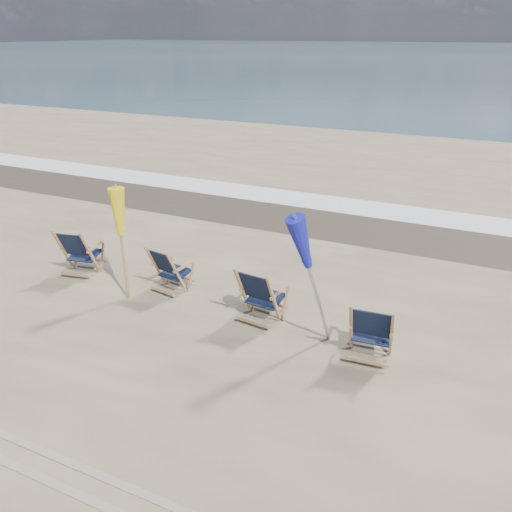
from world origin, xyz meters
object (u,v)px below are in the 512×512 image
Objects in this scene: beach_chair_3 at (391,337)px; umbrella_blue at (317,241)px; beach_chair_1 at (176,274)px; beach_chair_0 at (90,254)px; beach_chair_2 at (273,301)px; umbrella_yellow at (119,219)px.

umbrella_blue is at bearing -7.87° from beach_chair_3.
beach_chair_1 is 0.41× the size of umbrella_blue.
beach_chair_0 is at bearing -9.43° from beach_chair_3.
beach_chair_2 is 1.98m from beach_chair_3.
beach_chair_1 is at bearing 25.16° from umbrella_yellow.
umbrella_yellow is (1.15, -0.35, 1.04)m from beach_chair_0.
beach_chair_3 is 1.76m from umbrella_blue.
beach_chair_2 is 0.46× the size of umbrella_blue.
beach_chair_3 is at bearing -1.57° from umbrella_yellow.
umbrella_blue reaches higher than beach_chair_2.
beach_chair_1 is 3.13m from umbrella_blue.
umbrella_blue is (-1.21, 0.06, 1.28)m from beach_chair_3.
umbrella_yellow is 0.89× the size of umbrella_blue.
umbrella_yellow is (-2.90, -0.12, 1.03)m from beach_chair_2.
beach_chair_2 is at bearing -12.13° from beach_chair_3.
beach_chair_1 is 0.90× the size of beach_chair_2.
beach_chair_0 is at bearing 2.91° from beach_chair_2.
beach_chair_1 is 4.05m from beach_chair_3.
beach_chair_1 is at bearing 170.58° from umbrella_blue.
umbrella_blue is at bearing 172.18° from beach_chair_2.
beach_chair_2 is at bearing 2.32° from umbrella_yellow.
umbrella_blue reaches higher than beach_chair_3.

